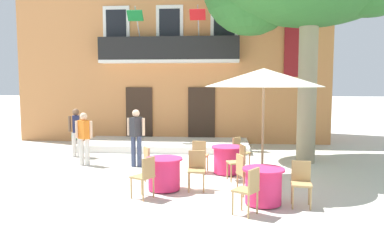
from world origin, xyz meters
TOP-DOWN VIEW (x-y plane):
  - ground_plane at (0.00, 0.00)m, footprint 120.00×120.00m
  - building_facade at (-0.95, 6.99)m, footprint 13.00×5.09m
  - entrance_step_platform at (-0.95, 3.71)m, footprint 6.29×2.58m
  - cafe_table_near_tree at (2.13, -2.95)m, footprint 0.86×0.86m
  - cafe_chair_near_tree_0 at (1.78, -2.28)m, footprint 0.52×0.52m
  - cafe_chair_near_tree_1 at (1.79, -3.62)m, footprint 0.55×0.55m
  - cafe_chair_near_tree_2 at (2.88, -2.96)m, footprint 0.44×0.44m
  - cafe_table_middle at (1.40, -0.30)m, footprint 0.86×0.86m
  - cafe_chair_middle_0 at (0.64, -0.27)m, footprint 0.45×0.45m
  - cafe_chair_middle_1 at (1.68, -1.00)m, footprint 0.50×0.50m
  - cafe_chair_middle_2 at (1.75, 0.36)m, footprint 0.55×0.55m
  - cafe_table_front at (-0.07, -2.07)m, footprint 0.86×0.86m
  - cafe_chair_front_0 at (0.68, -1.96)m, footprint 0.42×0.42m
  - cafe_chair_front_1 at (-0.50, -1.45)m, footprint 0.55×0.55m
  - cafe_chair_front_2 at (-0.37, -2.76)m, footprint 0.55×0.55m
  - cafe_umbrella at (2.27, -1.15)m, footprint 2.90×2.90m
  - ground_planter_left at (-4.45, 3.62)m, footprint 0.36×0.36m
  - pedestrian_near_entrance at (-2.91, 0.40)m, footprint 0.53×0.38m
  - pedestrian_mid_plaza at (-3.65, 1.65)m, footprint 0.53×0.39m
  - pedestrian_by_tree at (-1.29, 0.35)m, footprint 0.53×0.40m

SIDE VIEW (x-z plane):
  - ground_plane at x=0.00m, z-range 0.00..0.00m
  - entrance_step_platform at x=-0.95m, z-range 0.00..0.25m
  - ground_planter_left at x=-4.45m, z-range 0.04..0.60m
  - cafe_table_near_tree at x=2.13m, z-range 0.01..0.77m
  - cafe_table_middle at x=1.40m, z-range 0.01..0.77m
  - cafe_table_front at x=-0.07m, z-range 0.01..0.77m
  - cafe_chair_near_tree_0 at x=1.78m, z-range 0.07..0.98m
  - cafe_chair_near_tree_1 at x=1.79m, z-range 0.07..0.98m
  - cafe_chair_near_tree_2 at x=2.88m, z-range 0.07..0.98m
  - cafe_chair_middle_0 at x=0.64m, z-range 0.07..0.98m
  - cafe_chair_middle_1 at x=1.68m, z-range 0.07..0.98m
  - cafe_chair_middle_2 at x=1.75m, z-range 0.07..0.98m
  - cafe_chair_front_0 at x=0.68m, z-range 0.07..0.98m
  - cafe_chair_front_1 at x=-0.50m, z-range 0.07..0.98m
  - cafe_chair_front_2 at x=-0.37m, z-range 0.07..0.98m
  - pedestrian_near_entrance at x=-2.91m, z-range 0.10..1.70m
  - pedestrian_mid_plaza at x=-3.65m, z-range 0.10..1.74m
  - pedestrian_by_tree at x=-1.29m, z-range 0.11..1.82m
  - cafe_umbrella at x=2.27m, z-range 1.19..4.04m
  - building_facade at x=-0.95m, z-range 0.00..7.50m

